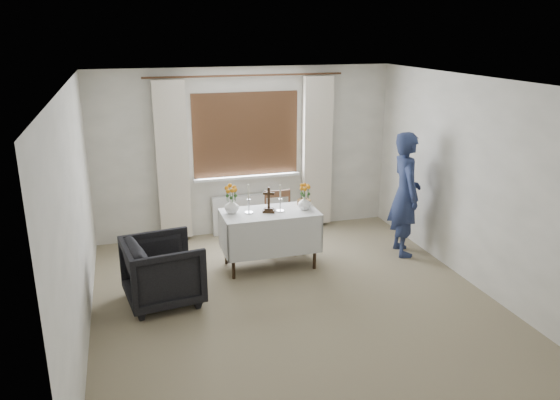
# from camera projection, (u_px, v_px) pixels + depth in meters

# --- Properties ---
(ground) EXTENTS (5.00, 5.00, 0.00)m
(ground) POSITION_uv_depth(u_px,v_px,m) (296.00, 304.00, 6.25)
(ground) COLOR gray
(ground) RESTS_ON ground
(altar_table) EXTENTS (1.24, 0.64, 0.76)m
(altar_table) POSITION_uv_depth(u_px,v_px,m) (270.00, 239.00, 7.14)
(altar_table) COLOR white
(altar_table) RESTS_ON ground
(wooden_chair) EXTENTS (0.42, 0.42, 0.87)m
(wooden_chair) POSITION_uv_depth(u_px,v_px,m) (280.00, 223.00, 7.57)
(wooden_chair) COLOR #4E2E1B
(wooden_chair) RESTS_ON ground
(armchair) EXTENTS (0.95, 0.93, 0.76)m
(armchair) POSITION_uv_depth(u_px,v_px,m) (163.00, 271.00, 6.20)
(armchair) COLOR black
(armchair) RESTS_ON ground
(person) EXTENTS (0.51, 0.69, 1.72)m
(person) POSITION_uv_depth(u_px,v_px,m) (405.00, 194.00, 7.44)
(person) COLOR navy
(person) RESTS_ON ground
(radiator) EXTENTS (1.10, 0.10, 0.60)m
(radiator) POSITION_uv_depth(u_px,v_px,m) (248.00, 214.00, 8.38)
(radiator) COLOR silver
(radiator) RESTS_ON ground
(wooden_cross) EXTENTS (0.18, 0.16, 0.33)m
(wooden_cross) POSITION_uv_depth(u_px,v_px,m) (269.00, 200.00, 6.96)
(wooden_cross) COLOR black
(wooden_cross) RESTS_ON altar_table
(candlestick_left) EXTENTS (0.13, 0.13, 0.38)m
(candlestick_left) POSITION_uv_depth(u_px,v_px,m) (249.00, 199.00, 6.92)
(candlestick_left) COLOR silver
(candlestick_left) RESTS_ON altar_table
(candlestick_right) EXTENTS (0.11, 0.11, 0.35)m
(candlestick_right) POSITION_uv_depth(u_px,v_px,m) (280.00, 198.00, 6.99)
(candlestick_right) COLOR silver
(candlestick_right) RESTS_ON altar_table
(flower_vase_left) EXTENTS (0.23, 0.23, 0.19)m
(flower_vase_left) POSITION_uv_depth(u_px,v_px,m) (232.00, 206.00, 6.95)
(flower_vase_left) COLOR white
(flower_vase_left) RESTS_ON altar_table
(flower_vase_right) EXTENTS (0.18, 0.18, 0.18)m
(flower_vase_right) POSITION_uv_depth(u_px,v_px,m) (304.00, 203.00, 7.09)
(flower_vase_right) COLOR white
(flower_vase_right) RESTS_ON altar_table
(wicker_basket) EXTENTS (0.24, 0.24, 0.07)m
(wicker_basket) POSITION_uv_depth(u_px,v_px,m) (304.00, 202.00, 7.30)
(wicker_basket) COLOR brown
(wicker_basket) RESTS_ON altar_table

